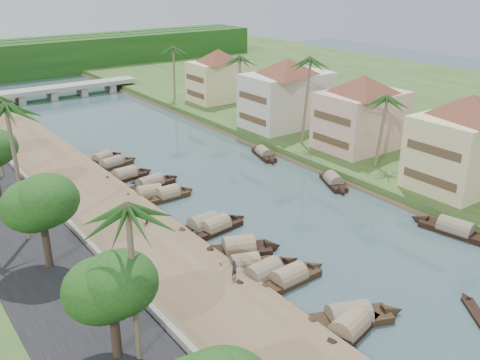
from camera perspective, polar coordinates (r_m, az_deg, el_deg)
ground at (r=52.41m, az=9.01°, el=-5.61°), size 220.00×220.00×0.00m
left_bank at (r=60.04m, az=-15.99°, el=-2.14°), size 10.00×180.00×0.80m
right_bank at (r=77.80m, az=8.75°, el=4.09°), size 16.00×180.00×1.20m
road at (r=58.00m, az=-23.86°, el=-3.76°), size 8.00×180.00×1.40m
retaining_wall at (r=58.58m, az=-19.90°, el=-2.22°), size 0.40×180.00×1.10m
far_right_fill at (r=106.38m, az=23.31°, el=7.32°), size 60.00×220.00×1.15m
treeline at (r=138.04m, az=-21.98°, el=11.92°), size 120.00×14.00×8.00m
bridge at (r=111.89m, az=-17.99°, el=9.27°), size 28.00×4.00×2.40m
building_near at (r=63.21m, az=23.07°, el=3.93°), size 14.85×14.85×10.20m
building_mid at (r=73.07m, az=12.85°, el=7.16°), size 14.11×14.11×9.70m
building_far at (r=81.98m, az=5.03°, el=9.35°), size 15.59×15.59×10.20m
building_distant at (r=98.29m, az=-2.28°, el=11.17°), size 12.62×12.62×9.20m
sampan_0 at (r=40.38m, az=11.51°, el=-14.20°), size 8.94×4.93×2.33m
sampan_1 at (r=39.36m, az=11.57°, el=-15.28°), size 7.92×3.57×2.29m
sampan_2 at (r=44.07m, az=5.21°, el=-10.46°), size 8.28×2.09×2.17m
sampan_3 at (r=44.50m, az=2.54°, el=-10.03°), size 8.66×2.61×2.28m
sampan_4 at (r=45.76m, az=0.55°, el=-9.05°), size 7.11×3.90×2.03m
sampan_5 at (r=48.04m, az=-0.13°, el=-7.43°), size 8.22×4.94×2.54m
sampan_6 at (r=52.32m, az=-3.86°, el=-4.91°), size 8.14×2.34×2.39m
sampan_7 at (r=51.96m, az=-2.66°, el=-5.08°), size 8.26×2.67×2.17m
sampan_8 at (r=59.61m, az=-7.73°, el=-1.61°), size 6.82×1.88×2.13m
sampan_9 at (r=62.78m, az=-9.57°, el=-0.50°), size 8.65×2.98×2.16m
sampan_10 at (r=60.17m, az=-9.62°, el=-1.50°), size 7.88×3.27×2.14m
sampan_11 at (r=65.98m, az=-12.15°, el=0.43°), size 7.50×2.08×2.15m
sampan_12 at (r=70.16m, az=-13.54°, el=1.59°), size 8.16×3.07×1.95m
sampan_13 at (r=72.51m, az=-14.44°, el=2.16°), size 6.92×3.65×1.92m
sampan_14 at (r=55.43m, az=21.97°, el=-4.96°), size 3.44×9.50×2.26m
sampan_15 at (r=63.78m, az=9.94°, el=-0.16°), size 4.42×7.31×2.00m
sampan_16 at (r=72.30m, az=2.57°, el=2.79°), size 3.36×7.56×1.87m
canoe_0 at (r=43.74m, az=24.15°, el=-13.29°), size 4.65×5.85×0.88m
canoe_1 at (r=44.36m, az=3.37°, el=-10.65°), size 4.50×1.73×0.72m
canoe_2 at (r=64.59m, az=-9.29°, el=-0.13°), size 5.27×2.88×0.79m
palm_1 at (r=65.27m, az=14.99°, el=8.29°), size 3.20×3.20×10.00m
palm_2 at (r=72.22m, az=7.09°, el=12.43°), size 3.20×3.20×13.01m
palm_3 at (r=85.77m, az=-0.13°, el=12.80°), size 3.20×3.20×11.11m
palm_4 at (r=30.08m, az=-11.96°, el=-3.35°), size 3.20×3.20×11.70m
palm_5 at (r=47.52m, az=-23.52°, el=6.92°), size 3.20×3.20×13.61m
palm_7 at (r=99.42m, az=-7.20°, el=13.72°), size 3.20×3.20×10.85m
tree_1 at (r=32.93m, az=-13.62°, el=-11.05°), size 4.69×4.69×6.94m
tree_2 at (r=44.03m, az=-20.51°, el=-2.38°), size 4.99×4.99×7.61m
tree_6 at (r=86.20m, az=6.98°, el=10.21°), size 4.15×4.15×7.50m
person_near at (r=42.89m, az=-0.61°, el=-9.49°), size 0.68×0.56×1.59m
person_far at (r=52.40m, az=-10.08°, el=-3.83°), size 0.89×0.88×1.45m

